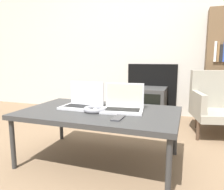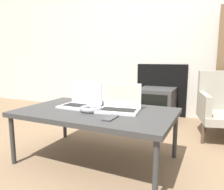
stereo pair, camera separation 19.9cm
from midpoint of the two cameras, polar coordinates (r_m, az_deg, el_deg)
The scene contains 9 objects.
ground_plane at distance 1.64m, azimuth -11.59°, elevation -21.25°, with size 14.00×14.00×0.00m, color #7A6047.
wall_back at distance 3.39m, azimuth 6.82°, elevation 17.07°, with size 7.00×0.08×2.60m.
table at distance 1.75m, azimuth -6.56°, elevation -5.05°, with size 1.22×0.74×0.42m.
laptop_left at distance 1.87m, azimuth -10.63°, elevation -1.82°, with size 0.32×0.24×0.21m.
laptop_right at distance 1.73m, azimuth -0.36°, elevation -2.61°, with size 0.34×0.28×0.21m.
headphones at distance 1.71m, azimuth -7.87°, elevation -3.73°, with size 0.18×0.18×0.04m.
phone at distance 1.50m, azimuth -2.20°, elevation -6.05°, with size 0.06×0.15×0.01m.
tv at distance 3.10m, azimuth 7.66°, elevation -2.10°, with size 0.47×0.50×0.43m.
armchair at distance 2.63m, azimuth 24.01°, elevation -1.63°, with size 0.64×0.63×0.70m.
Camera 1 is at (0.65, -1.24, 0.83)m, focal length 35.00 mm.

